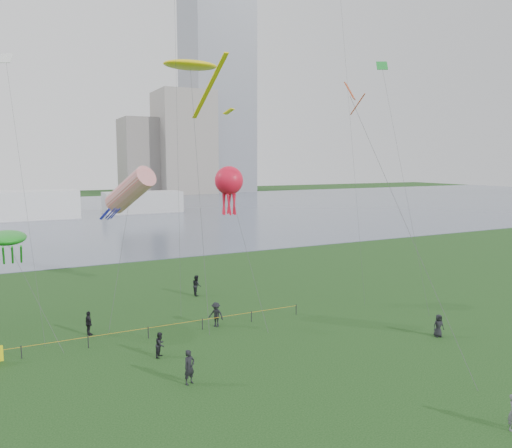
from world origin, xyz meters
name	(u,v)px	position (x,y,z in m)	size (l,w,h in m)	color
ground_plane	(342,397)	(0.00, 0.00, 0.00)	(400.00, 400.00, 0.00)	#133310
lake	(80,215)	(0.00, 100.00, 0.02)	(400.00, 120.00, 0.08)	slate
tower	(216,38)	(62.00, 168.00, 60.00)	(24.00, 24.00, 120.00)	slate
building_mid	(184,143)	(46.00, 162.00, 19.00)	(20.00, 20.00, 38.00)	gray
building_low	(143,156)	(32.00, 168.00, 14.00)	(16.00, 18.00, 28.00)	slate
pavilion_left	(23,205)	(-12.00, 95.00, 3.00)	(22.00, 8.00, 6.00)	white
pavilion_right	(143,202)	(14.00, 98.00, 2.50)	(18.00, 7.00, 5.00)	silver
fence	(54,345)	(-12.92, 13.15, 0.55)	(24.07, 0.07, 1.05)	black
spectator_a	(160,345)	(-6.96, 9.56, 0.80)	(0.77, 0.60, 1.59)	black
spectator_b	(216,314)	(-1.64, 13.35, 0.93)	(1.20, 0.69, 1.85)	black
spectator_c	(89,323)	(-10.39, 15.66, 0.87)	(1.02, 0.43, 1.74)	black
spectator_d	(439,326)	(11.50, 4.35, 0.80)	(0.78, 0.51, 1.60)	black
spectator_f	(189,367)	(-6.60, 5.07, 0.97)	(0.71, 0.46, 1.94)	black
spectator_g	(197,285)	(0.05, 22.23, 0.94)	(0.92, 0.72, 1.89)	black
kite_stingray	(191,66)	(-0.63, 20.88, 20.16)	(4.67, 10.64, 20.63)	#3F3F42
kite_windsock	(130,190)	(-6.72, 17.80, 10.06)	(4.20, 5.03, 11.94)	#3F3F42
kite_creature	(7,238)	(-15.24, 19.29, 6.81)	(4.24, 8.76, 7.30)	#3F3F42
kite_octopus	(229,181)	(1.75, 18.57, 10.57)	(2.42, 9.41, 11.85)	#3F3F42
kite_delta	(356,105)	(6.97, 8.37, 16.10)	(1.42, 12.56, 17.73)	#3F3F42
small_kites	(189,8)	(-1.97, 17.33, 23.73)	(33.52, 9.85, 10.36)	white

